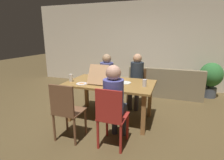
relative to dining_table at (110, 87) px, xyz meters
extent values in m
plane|color=brown|center=(0.00, 0.00, -0.69)|extent=(20.00, 20.00, 0.00)
cube|color=beige|center=(0.00, 2.72, 0.68)|extent=(7.50, 0.12, 2.73)
cube|color=olive|center=(0.00, 0.00, 0.07)|extent=(1.71, 0.99, 0.04)
cube|color=#9D6B3B|center=(-0.74, -0.38, -0.32)|extent=(0.07, 0.07, 0.74)
cube|color=#9D6B3B|center=(0.74, -0.38, -0.32)|extent=(0.07, 0.07, 0.74)
cube|color=#9D6B3B|center=(-0.74, 0.38, -0.32)|extent=(0.07, 0.07, 0.74)
cube|color=#9D6B3B|center=(0.74, 0.38, -0.32)|extent=(0.07, 0.07, 0.74)
cylinder|color=#336540|center=(-0.22, 0.64, -0.45)|extent=(0.04, 0.04, 0.47)
cylinder|color=#336540|center=(-0.57, 0.64, -0.45)|extent=(0.04, 0.04, 0.47)
cylinder|color=#336540|center=(-0.22, 1.00, -0.45)|extent=(0.04, 0.04, 0.47)
cylinder|color=#336540|center=(-0.57, 1.00, -0.45)|extent=(0.04, 0.04, 0.47)
cube|color=#336540|center=(-0.39, 0.82, -0.21)|extent=(0.41, 0.42, 0.02)
cube|color=#336540|center=(-0.39, 1.01, 0.01)|extent=(0.39, 0.03, 0.42)
cylinder|color=#443736|center=(-0.31, 0.49, -0.44)|extent=(0.10, 0.10, 0.49)
cylinder|color=#443736|center=(-0.47, 0.49, -0.44)|extent=(0.10, 0.10, 0.49)
cube|color=#443736|center=(-0.39, 0.65, -0.15)|extent=(0.29, 0.34, 0.11)
cylinder|color=#4F5597|center=(-0.39, 0.82, 0.10)|extent=(0.33, 0.33, 0.50)
sphere|color=#A2805F|center=(-0.39, 0.82, 0.45)|extent=(0.22, 0.22, 0.22)
cylinder|color=brown|center=(0.52, 0.72, -0.45)|extent=(0.04, 0.04, 0.47)
cylinder|color=brown|center=(0.17, 0.72, -0.45)|extent=(0.04, 0.04, 0.47)
cylinder|color=brown|center=(0.52, 1.06, -0.45)|extent=(0.04, 0.04, 0.47)
cylinder|color=brown|center=(0.17, 1.06, -0.45)|extent=(0.04, 0.04, 0.47)
cube|color=brown|center=(0.35, 0.89, -0.21)|extent=(0.41, 0.39, 0.02)
cube|color=brown|center=(0.35, 1.07, 0.00)|extent=(0.39, 0.03, 0.40)
cylinder|color=#3B353C|center=(0.42, 0.58, -0.44)|extent=(0.10, 0.10, 0.49)
cylinder|color=#3B353C|center=(0.27, 0.58, -0.44)|extent=(0.10, 0.10, 0.49)
cube|color=#3B353C|center=(0.35, 0.73, -0.15)|extent=(0.28, 0.33, 0.11)
cylinder|color=#28303B|center=(0.35, 0.89, 0.12)|extent=(0.31, 0.31, 0.53)
sphere|color=tan|center=(0.35, 0.89, 0.48)|extent=(0.21, 0.21, 0.21)
cylinder|color=#AC2A23|center=(0.17, -0.63, -0.45)|extent=(0.04, 0.04, 0.47)
cylinder|color=#AC2A23|center=(0.53, -0.63, -0.45)|extent=(0.04, 0.04, 0.47)
cylinder|color=#AC2A23|center=(0.17, -1.01, -0.45)|extent=(0.04, 0.04, 0.47)
cylinder|color=#AC2A23|center=(0.53, -1.01, -0.45)|extent=(0.04, 0.04, 0.47)
cube|color=#AC2A23|center=(0.35, -0.82, -0.21)|extent=(0.42, 0.44, 0.02)
cube|color=#AC2A23|center=(0.35, -1.02, 0.04)|extent=(0.40, 0.03, 0.48)
cylinder|color=#2C2E39|center=(0.27, -0.52, -0.44)|extent=(0.10, 0.10, 0.49)
cylinder|color=#2C2E39|center=(0.42, -0.52, -0.44)|extent=(0.10, 0.10, 0.49)
cube|color=#2C2E39|center=(0.35, -0.66, -0.15)|extent=(0.28, 0.31, 0.11)
cylinder|color=#5154A7|center=(0.35, -0.82, 0.11)|extent=(0.31, 0.31, 0.52)
sphere|color=#E2A68B|center=(0.35, -0.82, 0.48)|extent=(0.23, 0.23, 0.23)
cylinder|color=brown|center=(-0.58, -0.70, -0.45)|extent=(0.04, 0.04, 0.47)
cylinder|color=brown|center=(-0.20, -0.70, -0.45)|extent=(0.04, 0.04, 0.47)
cylinder|color=brown|center=(-0.58, -1.06, -0.45)|extent=(0.04, 0.04, 0.47)
cylinder|color=brown|center=(-0.20, -1.06, -0.45)|extent=(0.04, 0.04, 0.47)
cube|color=brown|center=(-0.39, -0.88, -0.21)|extent=(0.43, 0.41, 0.02)
cube|color=brown|center=(-0.39, -1.07, 0.04)|extent=(0.41, 0.03, 0.48)
cube|color=tan|center=(-0.16, 0.06, 0.10)|extent=(0.39, 0.39, 0.02)
cylinder|color=orange|center=(-0.16, 0.06, 0.12)|extent=(0.34, 0.34, 0.01)
cube|color=tan|center=(-0.16, -0.23, 0.29)|extent=(0.39, 0.19, 0.35)
cylinder|color=white|center=(0.28, 0.04, 0.10)|extent=(0.24, 0.24, 0.01)
cylinder|color=white|center=(-0.47, -0.30, 0.10)|extent=(0.21, 0.21, 0.01)
cone|color=#CA874B|center=(-0.47, -0.30, 0.11)|extent=(0.10, 0.10, 0.02)
cylinder|color=#BA462E|center=(-0.21, 0.38, 0.17)|extent=(0.07, 0.07, 0.15)
cylinder|color=silver|center=(0.69, -0.08, 0.16)|extent=(0.07, 0.07, 0.13)
cylinder|color=silver|center=(-0.77, -0.21, 0.17)|extent=(0.07, 0.07, 0.15)
cube|color=#837558|center=(0.97, 1.99, -0.48)|extent=(1.97, 0.79, 0.42)
cube|color=#837558|center=(0.97, 1.67, -0.07)|extent=(1.97, 0.16, 0.39)
cube|color=#837558|center=(0.08, 1.99, -0.18)|extent=(0.20, 0.75, 0.18)
cube|color=#837558|center=(1.85, 1.99, -0.18)|extent=(0.20, 0.75, 0.18)
cylinder|color=#4C5562|center=(2.14, 2.17, -0.55)|extent=(0.37, 0.37, 0.28)
cylinder|color=brown|center=(2.14, 2.17, -0.35)|extent=(0.05, 0.05, 0.12)
ellipsoid|color=#347839|center=(2.14, 2.17, -0.05)|extent=(0.60, 0.60, 0.66)
camera|label=1|loc=(1.16, -3.17, 1.01)|focal=28.37mm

